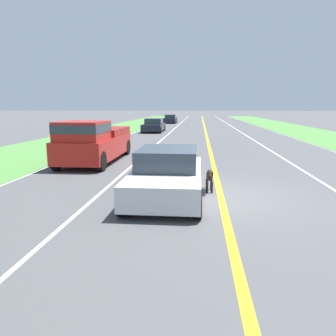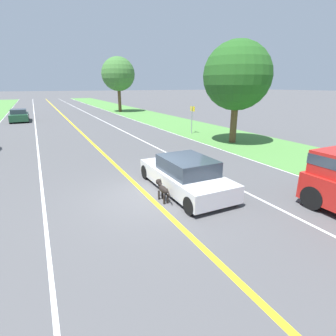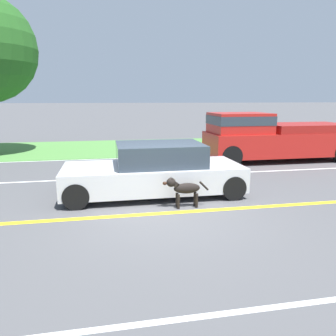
{
  "view_description": "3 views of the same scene",
  "coord_description": "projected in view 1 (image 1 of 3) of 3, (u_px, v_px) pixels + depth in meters",
  "views": [
    {
      "loc": [
        0.63,
        9.06,
        2.5
      ],
      "look_at": [
        1.51,
        -0.13,
        0.77
      ],
      "focal_mm": 35.0,
      "sensor_mm": 36.0,
      "label": 1
    },
    {
      "loc": [
        -3.33,
        -8.24,
        3.92
      ],
      "look_at": [
        1.13,
        0.7,
        0.76
      ],
      "focal_mm": 28.0,
      "sensor_mm": 36.0,
      "label": 2
    },
    {
      "loc": [
        -6.69,
        1.21,
        2.45
      ],
      "look_at": [
        0.99,
        -0.27,
        0.8
      ],
      "focal_mm": 35.0,
      "sensor_mm": 36.0,
      "label": 3
    }
  ],
  "objects": [
    {
      "name": "ego_car",
      "position": [
        167.0,
        174.0,
        9.31
      ],
      "size": [
        1.94,
        4.55,
        1.34
      ],
      "color": "silver",
      "rests_on": "ground"
    },
    {
      "name": "car_trailing_near",
      "position": [
        154.0,
        126.0,
        32.83
      ],
      "size": [
        1.93,
        4.57,
        1.35
      ],
      "color": "black",
      "rests_on": "ground"
    },
    {
      "name": "car_trailing_mid",
      "position": [
        170.0,
        119.0,
        50.54
      ],
      "size": [
        1.87,
        4.69,
        1.3
      ],
      "color": "black",
      "rests_on": "ground"
    },
    {
      "name": "pickup_truck",
      "position": [
        94.0,
        141.0,
        14.81
      ],
      "size": [
        2.08,
        5.7,
        1.92
      ],
      "color": "red",
      "rests_on": "ground"
    },
    {
      "name": "ground_plane",
      "position": [
        221.0,
        196.0,
        9.27
      ],
      "size": [
        400.0,
        400.0,
        0.0
      ],
      "primitive_type": "plane",
      "color": "#4C4C4F"
    },
    {
      "name": "centre_divider_line",
      "position": [
        221.0,
        196.0,
        9.27
      ],
      "size": [
        0.18,
        160.0,
        0.01
      ],
      "primitive_type": "cube",
      "color": "yellow",
      "rests_on": "ground"
    },
    {
      "name": "dog",
      "position": [
        210.0,
        177.0,
        9.69
      ],
      "size": [
        0.21,
        1.08,
        0.74
      ],
      "rotation": [
        0.0,
        0.0,
        0.0
      ],
      "color": "black",
      "rests_on": "ground"
    },
    {
      "name": "lane_dash_same_dir",
      "position": [
        100.0,
        193.0,
        9.6
      ],
      "size": [
        0.1,
        160.0,
        0.01
      ],
      "primitive_type": "cube",
      "color": "white",
      "rests_on": "ground"
    }
  ]
}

